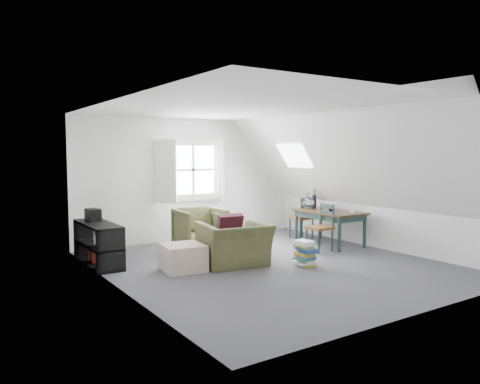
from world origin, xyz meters
TOP-DOWN VIEW (x-y plane):
  - floor at (0.00, 0.00)m, footprint 5.50×5.50m
  - ceiling at (0.00, 0.00)m, footprint 5.50×5.50m
  - wall_back at (0.00, 2.75)m, footprint 5.00×0.00m
  - wall_front at (0.00, -2.75)m, footprint 5.00×0.00m
  - wall_left at (-2.50, 0.00)m, footprint 0.00×5.50m
  - wall_right at (2.50, 0.00)m, footprint 0.00×5.50m
  - slope_left at (-1.55, 0.00)m, footprint 3.19×5.50m
  - slope_right at (1.55, 0.00)m, footprint 3.19×5.50m
  - dormer_window at (0.00, 2.68)m, footprint 1.71×0.35m
  - skylight at (1.55, 1.30)m, footprint 0.35×0.75m
  - armchair_near at (-0.51, 0.32)m, footprint 1.19×1.08m
  - armchair_far at (-0.37, 1.73)m, footprint 0.88×0.90m
  - throw_pillow at (-0.51, 0.47)m, footprint 0.45×0.30m
  - ottoman at (-1.35, 0.47)m, footprint 0.67×0.67m
  - dining_table at (1.95, 0.70)m, footprint 0.81×1.35m
  - demijohn at (1.80, 1.15)m, footprint 0.23×0.23m
  - vase_twigs at (2.05, 1.25)m, footprint 0.08×0.09m
  - cup at (1.70, 0.40)m, footprint 0.13×0.13m
  - paper_box at (2.15, 0.25)m, footprint 0.13×0.09m
  - dining_chair_far at (1.93, 1.48)m, footprint 0.41×0.41m
  - dining_chair_near at (1.41, 0.37)m, footprint 0.41×0.41m
  - media_shelf at (-2.33, 1.51)m, footprint 0.44×1.33m
  - electronics_box at (-2.33, 1.80)m, footprint 0.22×0.29m
  - magazine_stack at (0.40, -0.35)m, footprint 0.31×0.36m

SIDE VIEW (x-z plane):
  - floor at x=0.00m, z-range 0.00..0.00m
  - armchair_near at x=-0.51m, z-range -0.34..0.34m
  - armchair_far at x=-0.37m, z-range -0.39..0.39m
  - ottoman at x=-1.35m, z-range 0.00..0.40m
  - magazine_stack at x=0.40m, z-range 0.00..0.41m
  - media_shelf at x=-2.33m, z-range -0.03..0.65m
  - dining_chair_near at x=1.41m, z-range 0.02..0.88m
  - dining_chair_far at x=1.93m, z-range 0.02..0.90m
  - dining_table at x=1.95m, z-range 0.25..0.92m
  - throw_pillow at x=-0.51m, z-range 0.39..0.82m
  - cup at x=1.70m, z-range 0.62..0.72m
  - paper_box at x=2.15m, z-range 0.67..0.72m
  - electronics_box at x=-2.33m, z-range 0.67..0.89m
  - demijohn at x=1.80m, z-range 0.64..0.97m
  - vase_twigs at x=2.05m, z-range 0.49..1.14m
  - wall_back at x=0.00m, z-range -1.25..3.75m
  - wall_front at x=0.00m, z-range -1.25..3.75m
  - wall_left at x=-2.50m, z-range -1.50..4.00m
  - wall_right at x=2.50m, z-range -1.50..4.00m
  - dormer_window at x=0.00m, z-range 0.80..2.10m
  - skylight at x=1.55m, z-range 1.51..1.98m
  - slope_left at x=-1.55m, z-range -0.47..4.02m
  - slope_right at x=1.55m, z-range -0.47..4.02m
  - ceiling at x=0.00m, z-range 2.50..2.50m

